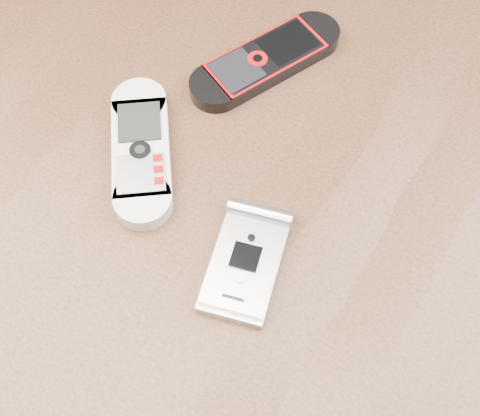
{
  "coord_description": "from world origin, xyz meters",
  "views": [
    {
      "loc": [
        0.14,
        -0.23,
        1.23
      ],
      "look_at": [
        0.01,
        0.0,
        0.76
      ],
      "focal_mm": 50.0,
      "sensor_mm": 36.0,
      "label": 1
    }
  ],
  "objects_px": {
    "nokia_white": "(141,150)",
    "motorola_razr": "(245,264)",
    "nokia_black_red": "(266,60)",
    "table": "(235,264)"
  },
  "relations": [
    {
      "from": "nokia_white",
      "to": "nokia_black_red",
      "type": "relative_size",
      "value": 0.93
    },
    {
      "from": "nokia_black_red",
      "to": "motorola_razr",
      "type": "xyz_separation_m",
      "value": [
        0.09,
        -0.19,
        -0.0
      ]
    },
    {
      "from": "nokia_white",
      "to": "motorola_razr",
      "type": "xyz_separation_m",
      "value": [
        0.13,
        -0.05,
        -0.0
      ]
    },
    {
      "from": "nokia_white",
      "to": "motorola_razr",
      "type": "bearing_deg",
      "value": -56.04
    },
    {
      "from": "table",
      "to": "nokia_white",
      "type": "relative_size",
      "value": 8.1
    },
    {
      "from": "table",
      "to": "nokia_black_red",
      "type": "distance_m",
      "value": 0.19
    },
    {
      "from": "nokia_black_red",
      "to": "motorola_razr",
      "type": "bearing_deg",
      "value": -40.52
    },
    {
      "from": "nokia_white",
      "to": "motorola_razr",
      "type": "relative_size",
      "value": 1.45
    },
    {
      "from": "table",
      "to": "motorola_razr",
      "type": "distance_m",
      "value": 0.12
    },
    {
      "from": "table",
      "to": "motorola_razr",
      "type": "height_order",
      "value": "motorola_razr"
    }
  ]
}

